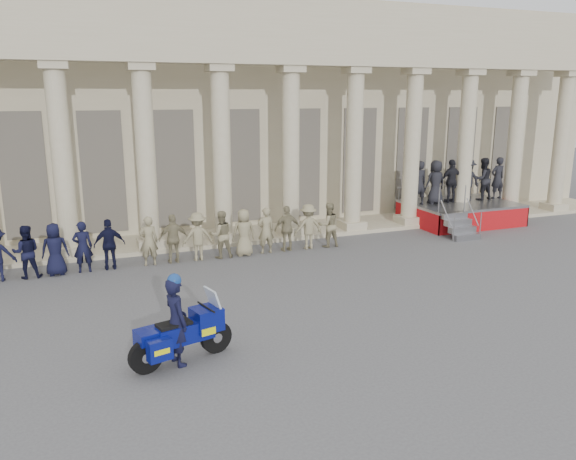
{
  "coord_description": "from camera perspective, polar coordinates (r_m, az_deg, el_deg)",
  "views": [
    {
      "loc": [
        -3.62,
        -11.21,
        5.28
      ],
      "look_at": [
        1.87,
        3.02,
        1.6
      ],
      "focal_mm": 35.0,
      "sensor_mm": 36.0,
      "label": 1
    }
  ],
  "objects": [
    {
      "name": "reviewing_stand",
      "position": [
        24.62,
        17.2,
        4.1
      ],
      "size": [
        4.66,
        4.17,
        2.69
      ],
      "color": "gray",
      "rests_on": "ground"
    },
    {
      "name": "building",
      "position": [
        26.22,
        -13.43,
        11.55
      ],
      "size": [
        40.0,
        12.5,
        9.0
      ],
      "color": "tan",
      "rests_on": "ground"
    },
    {
      "name": "rider",
      "position": [
        11.47,
        -11.29,
        -8.94
      ],
      "size": [
        0.59,
        0.75,
        1.9
      ],
      "rotation": [
        0.0,
        0.0,
        1.83
      ],
      "color": "black",
      "rests_on": "ground"
    },
    {
      "name": "ground",
      "position": [
        12.91,
        -2.98,
        -10.59
      ],
      "size": [
        90.0,
        90.0,
        0.0
      ],
      "primitive_type": "plane",
      "color": "#4B4B4E",
      "rests_on": "ground"
    },
    {
      "name": "officer_rank",
      "position": [
        18.12,
        -21.76,
        -1.76
      ],
      "size": [
        18.37,
        0.6,
        1.59
      ],
      "color": "black",
      "rests_on": "ground"
    },
    {
      "name": "motorcycle",
      "position": [
        11.64,
        -10.67,
        -10.28
      ],
      "size": [
        2.19,
        1.15,
        1.43
      ],
      "rotation": [
        0.0,
        0.0,
        0.26
      ],
      "color": "black",
      "rests_on": "ground"
    }
  ]
}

